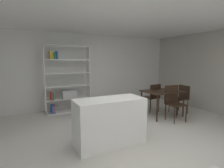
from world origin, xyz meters
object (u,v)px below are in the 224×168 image
Objects in this scene: dining_chair_far at (153,95)px; dining_chair_near at (174,100)px; kitchen_island at (110,122)px; dining_table at (162,93)px; open_bookshelf at (66,83)px; dining_chair_window_side at (181,96)px.

dining_chair_near is (-0.00, -0.87, 0.02)m from dining_chair_far.
dining_table is (2.20, 0.93, 0.23)m from kitchen_island.
open_bookshelf is 1.91× the size of dining_table.
open_bookshelf is at bearing -34.17° from dining_chair_far.
kitchen_island is 1.40× the size of dining_chair_near.
open_bookshelf is 2.19× the size of dining_chair_near.
open_bookshelf reaches higher than kitchen_island.
dining_chair_near is (-0.76, -0.42, 0.04)m from dining_chair_window_side.
kitchen_island reaches higher than dining_chair_window_side.
dining_chair_window_side is (3.24, -1.71, -0.42)m from open_bookshelf.
dining_table is at bearing 22.88° from kitchen_island.
kitchen_island is at bearing -161.03° from dining_chair_near.
dining_chair_window_side is at bearing -27.82° from open_bookshelf.
dining_table is (2.47, -1.70, -0.26)m from open_bookshelf.
dining_chair_window_side is (0.77, -0.01, -0.16)m from dining_table.
kitchen_island reaches higher than dining_table.
dining_table is at bearing 81.22° from dining_chair_far.
kitchen_island reaches higher than dining_chair_far.
open_bookshelf reaches higher than dining_chair_window_side.
dining_table is 1.15× the size of dining_chair_near.
kitchen_island is 1.22× the size of dining_table.
open_bookshelf is 3.01m from dining_table.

